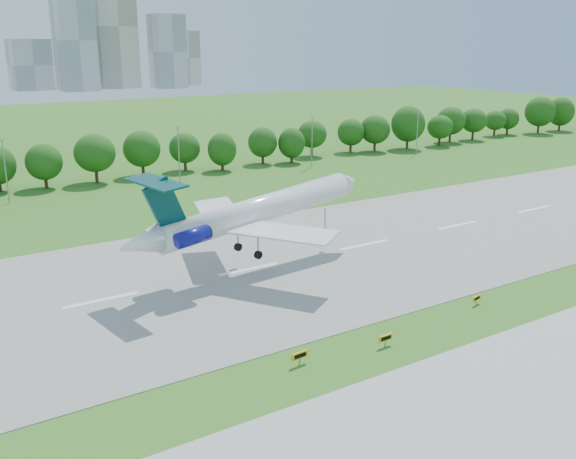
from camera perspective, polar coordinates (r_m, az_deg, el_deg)
name	(u,v)px	position (r m, az deg, el deg)	size (l,w,h in m)	color
ground	(368,339)	(67.47, 7.13, -9.63)	(600.00, 600.00, 0.00)	#2A641A
runway	(249,269)	(86.50, -3.51, -3.56)	(400.00, 45.00, 0.08)	gray
taxiway	(512,422)	(56.68, 19.29, -15.84)	(400.00, 23.00, 0.08)	#ADADA8
tree_line	(96,154)	(145.55, -16.71, 6.41)	(288.40, 8.40, 10.40)	#382314
light_poles	(98,162)	(135.36, -16.51, 5.80)	(175.90, 0.25, 12.19)	gray
skyline	(108,42)	(458.57, -15.67, 15.79)	(127.00, 52.00, 80.00)	#B2B2B7
airliner	(248,212)	(83.86, -3.59, 1.54)	(38.72, 27.86, 12.27)	white
taxi_sign_left	(300,355)	(61.64, 1.05, -11.13)	(1.85, 0.37, 1.29)	gray
taxi_sign_centre	(385,338)	(65.82, 8.66, -9.51)	(1.75, 0.29, 1.22)	gray
taxi_sign_right	(477,298)	(78.08, 16.42, -5.88)	(1.52, 0.47, 1.06)	gray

